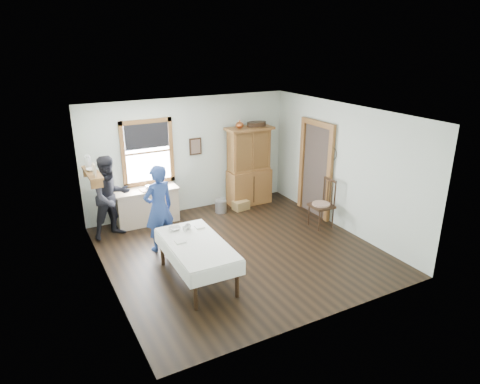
% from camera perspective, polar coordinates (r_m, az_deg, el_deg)
% --- Properties ---
extents(room, '(5.01, 5.01, 2.70)m').
position_cam_1_polar(room, '(7.98, -0.07, 0.81)').
color(room, black).
rests_on(room, ground).
extents(window, '(1.18, 0.07, 1.48)m').
position_cam_1_polar(window, '(9.74, -12.25, 5.67)').
color(window, white).
rests_on(window, room).
extents(doorway, '(0.09, 1.14, 2.22)m').
position_cam_1_polar(doorway, '(10.01, 10.09, 3.39)').
color(doorway, '#41352E').
rests_on(doorway, room).
extents(wall_shelf, '(0.24, 1.00, 0.44)m').
position_cam_1_polar(wall_shelf, '(8.61, -19.18, 2.68)').
color(wall_shelf, brown).
rests_on(wall_shelf, room).
extents(framed_picture, '(0.30, 0.04, 0.40)m').
position_cam_1_polar(framed_picture, '(10.12, -5.95, 6.05)').
color(framed_picture, '#332212').
rests_on(framed_picture, room).
extents(rug_beater, '(0.01, 0.27, 0.27)m').
position_cam_1_polar(rug_beater, '(9.45, 12.31, 5.76)').
color(rug_beater, black).
rests_on(rug_beater, room).
extents(work_counter, '(1.41, 0.54, 0.80)m').
position_cam_1_polar(work_counter, '(9.81, -12.30, -1.84)').
color(work_counter, tan).
rests_on(work_counter, room).
extents(china_hutch, '(1.14, 0.54, 1.94)m').
position_cam_1_polar(china_hutch, '(10.55, 1.24, 3.46)').
color(china_hutch, brown).
rests_on(china_hutch, room).
extents(dining_table, '(0.98, 1.81, 0.72)m').
position_cam_1_polar(dining_table, '(7.44, -5.75, -9.18)').
color(dining_table, white).
rests_on(dining_table, room).
extents(spindle_chair, '(0.52, 0.52, 1.09)m').
position_cam_1_polar(spindle_chair, '(9.50, 10.82, -1.51)').
color(spindle_chair, '#332212').
rests_on(spindle_chair, room).
extents(pail, '(0.36, 0.36, 0.29)m').
position_cam_1_polar(pail, '(10.26, -2.58, -1.91)').
color(pail, '#A2A6AB').
rests_on(pail, room).
extents(wicker_basket, '(0.41, 0.31, 0.22)m').
position_cam_1_polar(wicker_basket, '(10.41, 0.11, -1.76)').
color(wicker_basket, olive).
rests_on(wicker_basket, room).
extents(woman_blue, '(0.66, 0.51, 1.60)m').
position_cam_1_polar(woman_blue, '(8.40, -10.74, -2.56)').
color(woman_blue, navy).
rests_on(woman_blue, room).
extents(figure_dark, '(0.92, 0.79, 1.62)m').
position_cam_1_polar(figure_dark, '(9.19, -16.80, -1.03)').
color(figure_dark, black).
rests_on(figure_dark, room).
extents(table_cup_a, '(0.14, 0.14, 0.09)m').
position_cam_1_polar(table_cup_a, '(7.76, -6.95, -4.60)').
color(table_cup_a, silver).
rests_on(table_cup_a, dining_table).
extents(table_cup_b, '(0.11, 0.11, 0.09)m').
position_cam_1_polar(table_cup_b, '(7.67, -7.37, -4.93)').
color(table_cup_b, silver).
rests_on(table_cup_b, dining_table).
extents(table_bowl, '(0.24, 0.24, 0.06)m').
position_cam_1_polar(table_bowl, '(7.76, -8.70, -4.82)').
color(table_bowl, silver).
rests_on(table_bowl, dining_table).
extents(counter_book, '(0.19, 0.24, 0.02)m').
position_cam_1_polar(counter_book, '(9.55, -13.13, 0.14)').
color(counter_book, brown).
rests_on(counter_book, work_counter).
extents(counter_bowl, '(0.22, 0.22, 0.06)m').
position_cam_1_polar(counter_bowl, '(9.78, -10.73, 0.93)').
color(counter_bowl, silver).
rests_on(counter_bowl, work_counter).
extents(shelf_bowl, '(0.22, 0.22, 0.05)m').
position_cam_1_polar(shelf_bowl, '(8.61, -19.22, 2.85)').
color(shelf_bowl, silver).
rests_on(shelf_bowl, wall_shelf).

